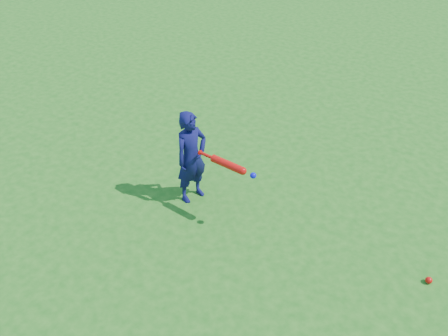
{
  "coord_description": "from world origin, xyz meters",
  "views": [
    {
      "loc": [
        2.21,
        -4.15,
        4.06
      ],
      "look_at": [
        -0.19,
        -0.07,
        0.67
      ],
      "focal_mm": 40.0,
      "sensor_mm": 36.0,
      "label": 1
    }
  ],
  "objects": [
    {
      "name": "ground",
      "position": [
        0.0,
        0.0,
        0.0
      ],
      "size": [
        80.0,
        80.0,
        0.0
      ],
      "primitive_type": "plane",
      "color": "#1D6417",
      "rests_on": "ground"
    },
    {
      "name": "child",
      "position": [
        -0.69,
        -0.02,
        0.62
      ],
      "size": [
        0.41,
        0.52,
        1.23
      ],
      "primitive_type": "imported",
      "rotation": [
        0.0,
        0.0,
        1.27
      ],
      "color": "#10104E",
      "rests_on": "ground"
    },
    {
      "name": "ground_ball_red",
      "position": [
        2.26,
        0.03,
        0.04
      ],
      "size": [
        0.07,
        0.07,
        0.07
      ],
      "primitive_type": "sphere",
      "color": "red",
      "rests_on": "ground"
    },
    {
      "name": "bat_swing",
      "position": [
        -0.07,
        -0.14,
        0.79
      ],
      "size": [
        0.8,
        0.15,
        0.09
      ],
      "rotation": [
        0.0,
        0.0,
        -0.11
      ],
      "color": "red",
      "rests_on": "ground"
    }
  ]
}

